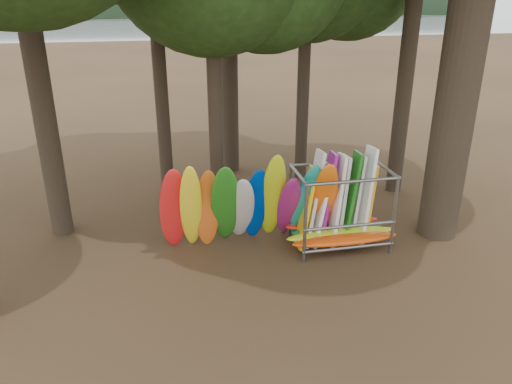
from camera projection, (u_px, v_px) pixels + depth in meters
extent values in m
plane|color=#47331E|center=(281.00, 260.00, 13.31)|extent=(120.00, 120.00, 0.00)
plane|color=gray|center=(171.00, 40.00, 67.59)|extent=(160.00, 160.00, 0.00)
cube|color=black|center=(160.00, 9.00, 112.05)|extent=(160.00, 4.00, 4.00)
cylinder|color=black|center=(29.00, 21.00, 12.64)|extent=(0.61, 0.61, 11.90)
cylinder|color=black|center=(156.00, 20.00, 15.64)|extent=(0.45, 0.45, 11.56)
cylinder|color=black|center=(228.00, 6.00, 17.59)|extent=(0.64, 0.64, 12.23)
cylinder|color=black|center=(305.00, 52.00, 17.43)|extent=(0.44, 0.44, 9.30)
cylinder|color=black|center=(214.00, 67.00, 14.42)|extent=(0.43, 0.43, 9.20)
cylinder|color=black|center=(414.00, 7.00, 15.59)|extent=(0.54, 0.54, 12.35)
ellipsoid|color=red|center=(174.00, 210.00, 13.22)|extent=(0.85, 1.12, 2.66)
ellipsoid|color=yellow|center=(191.00, 208.00, 13.07)|extent=(0.65, 1.55, 2.90)
ellipsoid|color=#DD5D1C|center=(208.00, 210.00, 13.33)|extent=(0.71, 0.96, 2.56)
ellipsoid|color=#23771B|center=(225.00, 206.00, 13.19)|extent=(0.97, 2.06, 2.96)
ellipsoid|color=beige|center=(241.00, 209.00, 13.49)|extent=(0.88, 1.89, 2.52)
ellipsoid|color=#00309A|center=(256.00, 205.00, 13.70)|extent=(0.68, 1.23, 2.52)
ellipsoid|color=#B7C916|center=(273.00, 197.00, 13.58)|extent=(0.81, 1.71, 3.03)
ellipsoid|color=#8A1C66|center=(288.00, 207.00, 13.79)|extent=(0.79, 1.70, 2.40)
ellipsoid|color=#15877A|center=(305.00, 202.00, 13.71)|extent=(0.88, 1.47, 2.67)
ellipsoid|color=#E65E0E|center=(322.00, 202.00, 13.69)|extent=(0.87, 1.52, 2.73)
ellipsoid|color=#D1430B|center=(345.00, 240.00, 13.50)|extent=(3.00, 0.55, 0.24)
ellipsoid|color=#BAD21C|center=(341.00, 234.00, 13.81)|extent=(3.13, 0.55, 0.24)
ellipsoid|color=#16642C|center=(337.00, 229.00, 14.08)|extent=(2.68, 0.55, 0.24)
ellipsoid|color=red|center=(332.00, 223.00, 14.46)|extent=(2.83, 0.55, 0.24)
cube|color=#F7B10D|center=(306.00, 208.00, 13.61)|extent=(0.51, 0.74, 2.33)
cube|color=silver|center=(312.00, 199.00, 13.68)|extent=(0.56, 0.80, 2.73)
cube|color=white|center=(320.00, 206.00, 13.72)|extent=(0.55, 0.77, 2.37)
cube|color=#9B198E|center=(326.00, 199.00, 13.84)|extent=(0.49, 0.76, 2.64)
cube|color=white|center=(336.00, 201.00, 13.67)|extent=(0.38, 0.78, 2.65)
cube|color=silver|center=(341.00, 200.00, 13.89)|extent=(0.34, 0.77, 2.54)
cube|color=#196516|center=(350.00, 199.00, 13.80)|extent=(0.51, 0.76, 2.66)
cube|color=silver|center=(354.00, 198.00, 14.02)|extent=(0.41, 0.78, 2.54)
cube|color=white|center=(365.00, 196.00, 13.81)|extent=(0.41, 0.81, 2.80)
cube|color=#F2AB1A|center=(368.00, 202.00, 14.16)|extent=(0.37, 0.74, 2.25)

